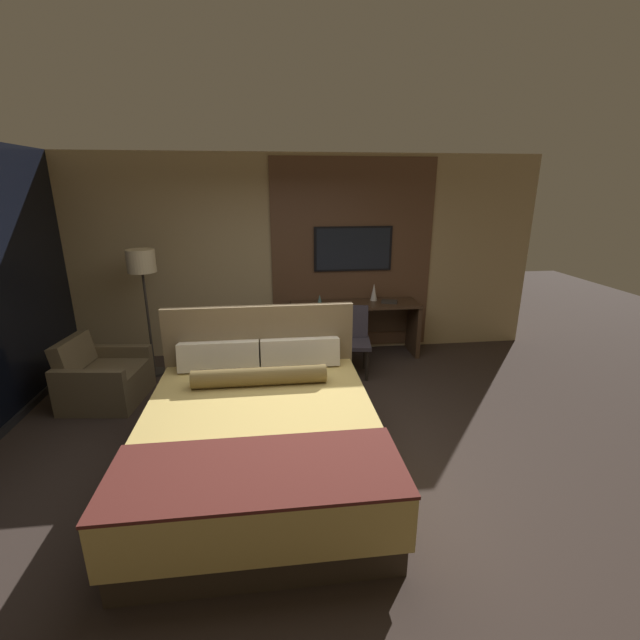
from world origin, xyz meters
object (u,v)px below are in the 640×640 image
(bed, at_px, (261,437))
(armchair_by_window, at_px, (103,380))
(vase_tall, at_px, (374,292))
(book, at_px, (389,302))
(tv, at_px, (353,249))
(floor_lamp, at_px, (142,271))
(desk, at_px, (354,320))
(vase_short, at_px, (320,300))
(desk_chair, at_px, (351,334))

(bed, height_order, armchair_by_window, bed)
(vase_tall, distance_m, book, 0.27)
(tv, relative_size, vase_tall, 4.55)
(floor_lamp, height_order, vase_tall, floor_lamp)
(desk, relative_size, tv, 1.62)
(tv, bearing_deg, desk, -90.00)
(vase_short, bearing_deg, desk, 6.46)
(bed, relative_size, armchair_by_window, 2.45)
(desk, relative_size, vase_tall, 7.38)
(book, bearing_deg, desk, 172.71)
(desk_chair, bearing_deg, floor_lamp, -177.49)
(desk, bearing_deg, tv, 90.00)
(bed, relative_size, floor_lamp, 1.37)
(armchair_by_window, xyz_separation_m, floor_lamp, (0.38, 0.70, 1.11))
(vase_tall, bearing_deg, desk, -162.49)
(desk_chair, bearing_deg, tv, 86.52)
(desk, height_order, tv, tv)
(bed, distance_m, book, 3.13)
(desk_chair, bearing_deg, desk, 82.49)
(armchair_by_window, bearing_deg, vase_short, -62.31)
(armchair_by_window, distance_m, vase_short, 2.86)
(desk_chair, bearing_deg, book, 47.84)
(armchair_by_window, xyz_separation_m, vase_tall, (3.41, 1.14, 0.66))
(vase_tall, bearing_deg, tv, 156.88)
(desk, height_order, armchair_by_window, desk)
(desk, bearing_deg, desk_chair, -105.70)
(vase_short, bearing_deg, bed, -107.67)
(tv, xyz_separation_m, desk_chair, (-0.17, -0.82, -0.99))
(floor_lamp, xyz_separation_m, book, (3.23, 0.29, -0.57))
(desk_chair, relative_size, vase_short, 5.97)
(bed, distance_m, vase_short, 2.70)
(bed, height_order, desk, bed)
(armchair_by_window, relative_size, vase_tall, 3.74)
(desk, distance_m, vase_tall, 0.49)
(bed, height_order, vase_short, bed)
(desk, xyz_separation_m, desk_chair, (-0.17, -0.60, -0.01))
(desk_chair, distance_m, floor_lamp, 2.72)
(armchair_by_window, bearing_deg, book, -67.78)
(bed, bearing_deg, tv, 64.85)
(armchair_by_window, relative_size, book, 3.55)
(vase_short, relative_size, book, 0.57)
(tv, bearing_deg, armchair_by_window, -157.95)
(bed, xyz_separation_m, vase_short, (0.81, 2.53, 0.51))
(desk_chair, xyz_separation_m, armchair_by_window, (-2.95, -0.44, -0.27))
(desk_chair, height_order, book, desk_chair)
(floor_lamp, bearing_deg, desk, 7.22)
(tv, relative_size, floor_lamp, 0.68)
(floor_lamp, bearing_deg, armchair_by_window, -118.41)
(vase_tall, height_order, book, vase_tall)
(armchair_by_window, xyz_separation_m, vase_short, (2.61, 0.99, 0.61))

